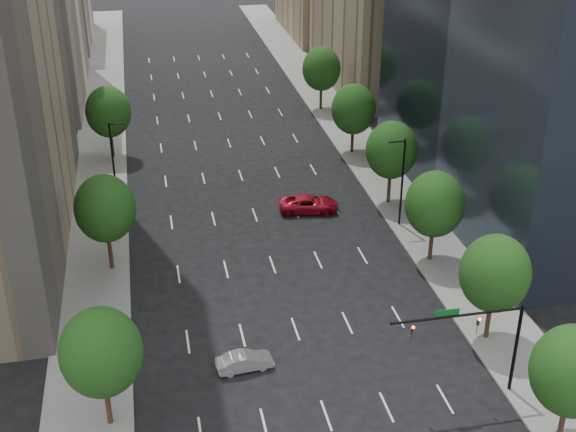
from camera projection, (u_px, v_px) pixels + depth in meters
sidewalk_left at (97, 228)px, 74.08m from camera, size 6.00×200.00×0.15m
sidewalk_right at (402, 201)px, 79.49m from camera, size 6.00×200.00×0.15m
tree_right_0 at (573, 371)px, 46.23m from camera, size 5.20×5.20×8.39m
tree_right_1 at (495, 273)px, 55.68m from camera, size 5.20×5.20×8.75m
tree_right_2 at (435, 204)px, 66.23m from camera, size 5.20×5.20×8.61m
tree_right_3 at (391, 150)px, 76.59m from camera, size 5.20×5.20×8.89m
tree_right_4 at (354, 109)px, 89.02m from camera, size 5.20×5.20×8.46m
tree_right_5 at (321, 69)px, 102.88m from camera, size 5.20×5.20×8.75m
tree_left_0 at (101, 352)px, 47.30m from camera, size 5.20×5.20×8.75m
tree_left_1 at (105, 209)px, 64.68m from camera, size 5.20×5.20×8.97m
tree_left_2 at (108, 112)px, 87.53m from camera, size 5.20×5.20×8.68m
streetlight_rn at (402, 180)px, 72.60m from camera, size 1.70×0.20×9.00m
streetlight_ln at (114, 162)px, 76.64m from camera, size 1.70×0.20×9.00m
traffic_signal at (484, 333)px, 50.09m from camera, size 9.12×0.40×7.38m
car_silver at (245, 361)px, 54.66m from camera, size 4.22×1.87×1.35m
car_red_far at (309, 204)px, 77.16m from camera, size 6.33×3.56×1.67m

